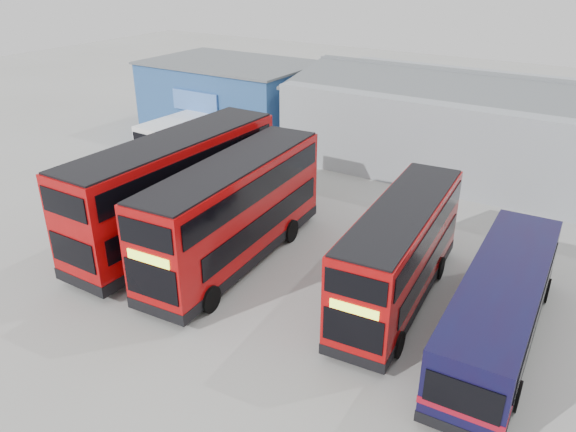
{
  "coord_description": "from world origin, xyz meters",
  "views": [
    {
      "loc": [
        12.3,
        -15.33,
        12.53
      ],
      "look_at": [
        0.48,
        3.24,
        2.1
      ],
      "focal_mm": 35.0,
      "sensor_mm": 36.0,
      "label": 1
    }
  ],
  "objects_px": {
    "double_decker_centre": "(235,213)",
    "panel_van": "(174,135)",
    "single_decker_blue": "(500,309)",
    "double_decker_right": "(399,255)",
    "maintenance_shed": "(546,135)",
    "office_block": "(231,96)",
    "double_decker_left": "(177,191)"
  },
  "relations": [
    {
      "from": "double_decker_centre",
      "to": "panel_van",
      "type": "bearing_deg",
      "value": 138.42
    },
    {
      "from": "single_decker_blue",
      "to": "double_decker_centre",
      "type": "bearing_deg",
      "value": -1.76
    },
    {
      "from": "double_decker_right",
      "to": "single_decker_blue",
      "type": "height_order",
      "value": "double_decker_right"
    },
    {
      "from": "double_decker_right",
      "to": "maintenance_shed",
      "type": "bearing_deg",
      "value": 77.98
    },
    {
      "from": "double_decker_right",
      "to": "single_decker_blue",
      "type": "distance_m",
      "value": 4.11
    },
    {
      "from": "office_block",
      "to": "double_decker_right",
      "type": "relative_size",
      "value": 1.26
    },
    {
      "from": "single_decker_blue",
      "to": "panel_van",
      "type": "bearing_deg",
      "value": -24.14
    },
    {
      "from": "panel_van",
      "to": "double_decker_left",
      "type": "bearing_deg",
      "value": -44.51
    },
    {
      "from": "double_decker_left",
      "to": "single_decker_blue",
      "type": "distance_m",
      "value": 14.75
    },
    {
      "from": "double_decker_right",
      "to": "office_block",
      "type": "bearing_deg",
      "value": 137.61
    },
    {
      "from": "double_decker_centre",
      "to": "single_decker_blue",
      "type": "height_order",
      "value": "double_decker_centre"
    },
    {
      "from": "maintenance_shed",
      "to": "double_decker_centre",
      "type": "xyz_separation_m",
      "value": [
        -9.37,
        -18.13,
        -0.3
      ]
    },
    {
      "from": "maintenance_shed",
      "to": "double_decker_right",
      "type": "xyz_separation_m",
      "value": [
        -2.16,
        -17.24,
        -0.58
      ]
    },
    {
      "from": "double_decker_left",
      "to": "panel_van",
      "type": "xyz_separation_m",
      "value": [
        -8.9,
        9.27,
        -1.18
      ]
    },
    {
      "from": "maintenance_shed",
      "to": "double_decker_centre",
      "type": "bearing_deg",
      "value": -117.34
    },
    {
      "from": "office_block",
      "to": "double_decker_right",
      "type": "bearing_deg",
      "value": -37.51
    },
    {
      "from": "office_block",
      "to": "single_decker_blue",
      "type": "xyz_separation_m",
      "value": [
        23.84,
        -15.94,
        -1.17
      ]
    },
    {
      "from": "office_block",
      "to": "maintenance_shed",
      "type": "xyz_separation_m",
      "value": [
        22.0,
        2.01,
        0.02
      ]
    },
    {
      "from": "office_block",
      "to": "double_decker_left",
      "type": "bearing_deg",
      "value": -60.18
    },
    {
      "from": "maintenance_shed",
      "to": "double_decker_centre",
      "type": "relative_size",
      "value": 2.74
    },
    {
      "from": "double_decker_centre",
      "to": "single_decker_blue",
      "type": "bearing_deg",
      "value": -3.3
    },
    {
      "from": "double_decker_centre",
      "to": "single_decker_blue",
      "type": "relative_size",
      "value": 1.05
    },
    {
      "from": "maintenance_shed",
      "to": "single_decker_blue",
      "type": "bearing_deg",
      "value": -84.15
    },
    {
      "from": "double_decker_left",
      "to": "double_decker_centre",
      "type": "height_order",
      "value": "double_decker_left"
    },
    {
      "from": "maintenance_shed",
      "to": "double_decker_centre",
      "type": "distance_m",
      "value": 20.41
    },
    {
      "from": "single_decker_blue",
      "to": "maintenance_shed",
      "type": "bearing_deg",
      "value": -86.82
    },
    {
      "from": "office_block",
      "to": "double_decker_centre",
      "type": "relative_size",
      "value": 1.11
    },
    {
      "from": "double_decker_left",
      "to": "double_decker_right",
      "type": "height_order",
      "value": "double_decker_left"
    },
    {
      "from": "maintenance_shed",
      "to": "double_decker_left",
      "type": "height_order",
      "value": "maintenance_shed"
    },
    {
      "from": "double_decker_left",
      "to": "panel_van",
      "type": "height_order",
      "value": "double_decker_left"
    },
    {
      "from": "panel_van",
      "to": "double_decker_right",
      "type": "bearing_deg",
      "value": -21.97
    },
    {
      "from": "office_block",
      "to": "double_decker_left",
      "type": "xyz_separation_m",
      "value": [
        9.13,
        -15.92,
        -0.09
      ]
    }
  ]
}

